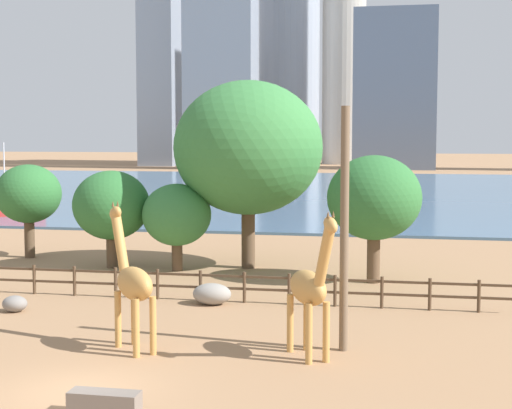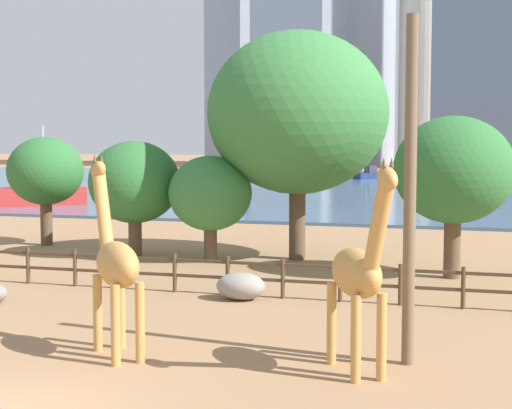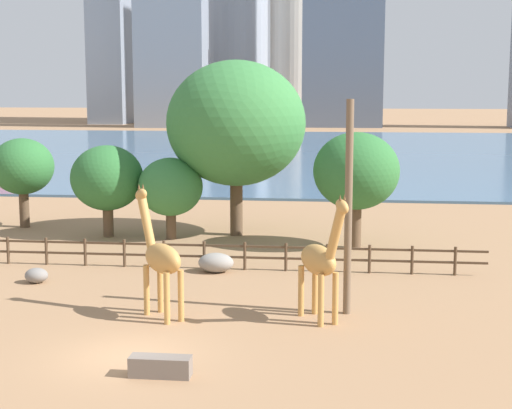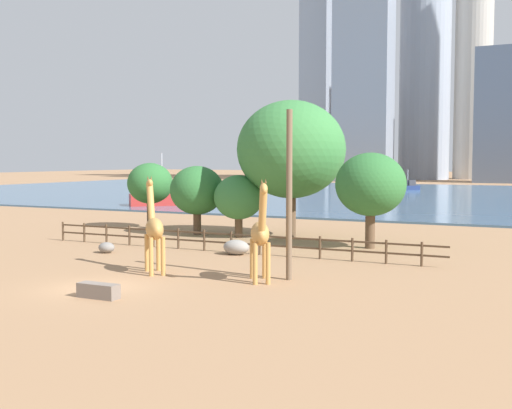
{
  "view_description": "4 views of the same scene",
  "coord_description": "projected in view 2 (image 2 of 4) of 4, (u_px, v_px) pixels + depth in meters",
  "views": [
    {
      "loc": [
        8.77,
        -19.59,
        7.01
      ],
      "look_at": [
        0.7,
        22.01,
        3.23
      ],
      "focal_mm": 55.0,
      "sensor_mm": 36.0,
      "label": 1
    },
    {
      "loc": [
        8.49,
        -12.39,
        5.08
      ],
      "look_at": [
        -2.97,
        26.16,
        1.87
      ],
      "focal_mm": 55.0,
      "sensor_mm": 36.0,
      "label": 2
    },
    {
      "loc": [
        6.62,
        -22.93,
        8.36
      ],
      "look_at": [
        2.18,
        16.3,
        2.4
      ],
      "focal_mm": 55.0,
      "sensor_mm": 36.0,
      "label": 3
    },
    {
      "loc": [
        18.42,
        -21.85,
        5.63
      ],
      "look_at": [
        -2.6,
        21.26,
        2.24
      ],
      "focal_mm": 45.0,
      "sensor_mm": 36.0,
      "label": 4
    }
  ],
  "objects": [
    {
      "name": "skyline_block_central",
      "position": [
        423.0,
        9.0,
        175.76
      ],
      "size": [
        10.31,
        10.31,
        69.98
      ],
      "primitive_type": "cylinder",
      "color": "#B7B2A8",
      "rests_on": "ground"
    },
    {
      "name": "giraffe_companion",
      "position": [
        115.0,
        263.0,
        18.56
      ],
      "size": [
        2.45,
        2.53,
        4.79
      ],
      "rotation": [
        0.0,
        0.0,
        2.33
      ],
      "color": "#C18C47",
      "rests_on": "ground"
    },
    {
      "name": "boulder_near_fence",
      "position": [
        241.0,
        286.0,
        25.26
      ],
      "size": [
        1.61,
        1.18,
        0.89
      ],
      "primitive_type": "ellipsoid",
      "color": "gray",
      "rests_on": "ground"
    },
    {
      "name": "tree_right_tall",
      "position": [
        134.0,
        183.0,
        34.6
      ],
      "size": [
        4.04,
        4.04,
        5.14
      ],
      "color": "brown",
      "rests_on": "ground"
    },
    {
      "name": "enclosure_fence",
      "position": [
        211.0,
        272.0,
        26.15
      ],
      "size": [
        26.12,
        0.14,
        1.3
      ],
      "color": "#4C3826",
      "rests_on": "ground"
    },
    {
      "name": "tree_right_small",
      "position": [
        45.0,
        172.0,
        38.41
      ],
      "size": [
        3.71,
        3.71,
        5.33
      ],
      "color": "brown",
      "rests_on": "ground"
    },
    {
      "name": "tree_left_large",
      "position": [
        210.0,
        194.0,
        33.3
      ],
      "size": [
        3.55,
        3.55,
        4.51
      ],
      "color": "brown",
      "rests_on": "ground"
    },
    {
      "name": "skyline_block_right",
      "position": [
        477.0,
        84.0,
        147.44
      ],
      "size": [
        16.44,
        8.05,
        32.11
      ],
      "primitive_type": "cube",
      "color": "slate",
      "rests_on": "ground"
    },
    {
      "name": "tree_center_broad",
      "position": [
        298.0,
        113.0,
        33.5
      ],
      "size": [
        7.76,
        7.76,
        9.83
      ],
      "color": "brown",
      "rests_on": "ground"
    },
    {
      "name": "ground_plane",
      "position": [
        412.0,
        186.0,
        91.1
      ],
      "size": [
        400.0,
        400.0,
        0.0
      ],
      "primitive_type": "plane",
      "color": "#9E7551"
    },
    {
      "name": "boat_ferry",
      "position": [
        369.0,
        174.0,
        103.91
      ],
      "size": [
        3.62,
        4.11,
        3.65
      ],
      "rotation": [
        0.0,
        0.0,
        4.06
      ],
      "color": "navy",
      "rests_on": "harbor_water"
    },
    {
      "name": "giraffe_tall",
      "position": [
        359.0,
        273.0,
        17.02
      ],
      "size": [
        2.07,
        2.87,
        4.79
      ],
      "rotation": [
        0.0,
        0.0,
        5.26
      ],
      "color": "#C18C47",
      "rests_on": "ground"
    },
    {
      "name": "harbor_water",
      "position": [
        410.0,
        186.0,
        88.22
      ],
      "size": [
        180.0,
        86.0,
        0.2
      ],
      "primitive_type": "cube",
      "color": "#476B8C",
      "rests_on": "ground"
    },
    {
      "name": "boat_sailboat",
      "position": [
        37.0,
        192.0,
        60.61
      ],
      "size": [
        6.71,
        6.43,
        6.16
      ],
      "rotation": [
        0.0,
        0.0,
        0.74
      ],
      "color": "#B22D28",
      "rests_on": "harbor_water"
    },
    {
      "name": "tree_left_small",
      "position": [
        454.0,
        171.0,
        29.04
      ],
      "size": [
        4.45,
        4.45,
        6.06
      ],
      "color": "brown",
      "rests_on": "ground"
    },
    {
      "name": "utility_pole",
      "position": [
        410.0,
        192.0,
        17.66
      ],
      "size": [
        0.28,
        0.28,
        7.92
      ],
      "primitive_type": "cylinder",
      "color": "brown",
      "rests_on": "ground"
    }
  ]
}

